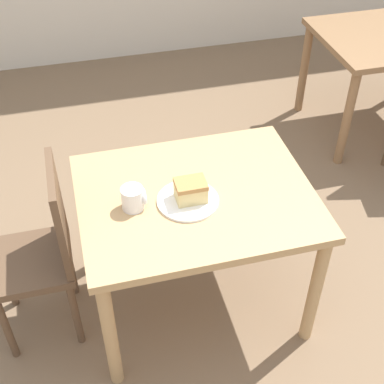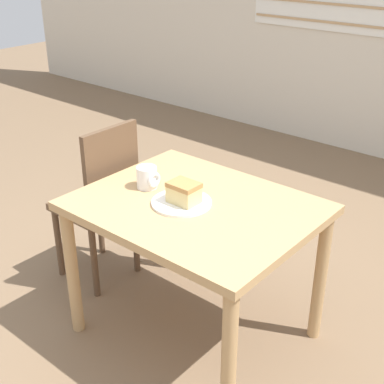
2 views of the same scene
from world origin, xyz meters
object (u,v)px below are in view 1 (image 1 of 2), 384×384
plate (188,200)px  coffee_mug (134,198)px  dining_table_near (196,211)px  cake_slice (191,190)px  chair_near_window (43,251)px

plate → coffee_mug: bearing=174.5°
dining_table_near → cake_slice: size_ratio=7.82×
dining_table_near → plate: (-0.05, -0.04, 0.11)m
plate → cake_slice: bearing=8.0°
dining_table_near → coffee_mug: coffee_mug is taller
coffee_mug → dining_table_near: bearing=4.0°
cake_slice → coffee_mug: size_ratio=1.27×
dining_table_near → plate: 0.12m
coffee_mug → plate: bearing=-5.5°
plate → cake_slice: cake_slice is taller
dining_table_near → cake_slice: bearing=-130.0°
dining_table_near → coffee_mug: (-0.28, -0.02, 0.15)m
plate → coffee_mug: coffee_mug is taller
chair_near_window → plate: size_ratio=3.48×
chair_near_window → coffee_mug: bearing=82.2°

